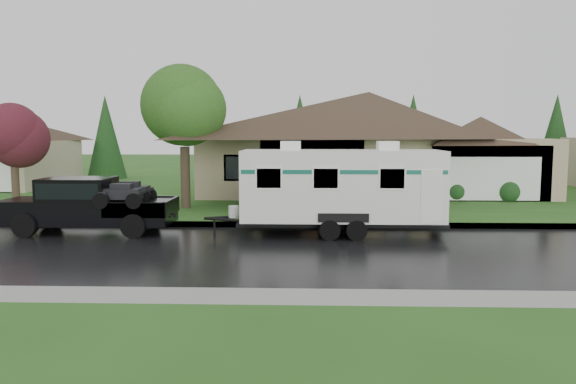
{
  "coord_description": "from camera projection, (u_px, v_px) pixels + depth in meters",
  "views": [
    {
      "loc": [
        -1.47,
        -18.21,
        3.47
      ],
      "look_at": [
        -2.16,
        2.0,
        1.32
      ],
      "focal_mm": 35.0,
      "sensor_mm": 36.0,
      "label": 1
    }
  ],
  "objects": [
    {
      "name": "road",
      "position": [
        357.0,
        251.0,
        16.42
      ],
      "size": [
        140.0,
        8.0,
        0.01
      ],
      "primitive_type": "cube",
      "color": "black",
      "rests_on": "ground"
    },
    {
      "name": "tree_red",
      "position": [
        13.0,
        136.0,
        25.52
      ],
      "size": [
        2.76,
        2.76,
        4.56
      ],
      "color": "#382B1E",
      "rests_on": "lawn"
    },
    {
      "name": "tree_left_green",
      "position": [
        184.0,
        111.0,
        24.45
      ],
      "size": [
        3.72,
        3.72,
        6.16
      ],
      "color": "#382B1E",
      "rests_on": "lawn"
    },
    {
      "name": "house_main",
      "position": [
        374.0,
        130.0,
        31.7
      ],
      "size": [
        19.44,
        10.8,
        6.9
      ],
      "color": "tan",
      "rests_on": "lawn"
    },
    {
      "name": "curb",
      "position": [
        347.0,
        225.0,
        20.64
      ],
      "size": [
        140.0,
        0.5,
        0.15
      ],
      "primitive_type": "cube",
      "color": "gray",
      "rests_on": "ground"
    },
    {
      "name": "lawn",
      "position": [
        332.0,
        190.0,
        33.31
      ],
      "size": [
        140.0,
        26.0,
        0.15
      ],
      "primitive_type": "cube",
      "color": "#28581B",
      "rests_on": "ground"
    },
    {
      "name": "ground",
      "position": [
        352.0,
        239.0,
        18.41
      ],
      "size": [
        140.0,
        140.0,
        0.0
      ],
      "primitive_type": "plane",
      "color": "#28581B",
      "rests_on": "ground"
    },
    {
      "name": "shrub_row",
      "position": [
        378.0,
        190.0,
        27.52
      ],
      "size": [
        13.6,
        1.0,
        1.0
      ],
      "color": "#143814",
      "rests_on": "lawn"
    },
    {
      "name": "travel_trailer",
      "position": [
        341.0,
        185.0,
        19.02
      ],
      "size": [
        7.09,
        2.49,
        3.18
      ],
      "color": "silver",
      "rests_on": "ground"
    },
    {
      "name": "pickup_truck",
      "position": [
        86.0,
        203.0,
        19.39
      ],
      "size": [
        5.75,
        2.18,
        1.92
      ],
      "color": "black",
      "rests_on": "ground"
    }
  ]
}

